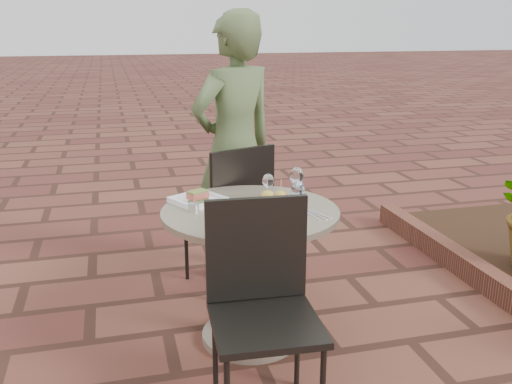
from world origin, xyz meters
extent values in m
plane|color=brown|center=(0.00, 0.00, 0.00)|extent=(60.00, 60.00, 0.00)
cylinder|color=gray|center=(0.01, 0.25, 0.02)|extent=(0.52, 0.52, 0.04)
cylinder|color=gray|center=(0.01, 0.25, 0.35)|extent=(0.08, 0.08, 0.70)
cylinder|color=gray|center=(0.01, 0.25, 0.71)|extent=(0.90, 0.90, 0.03)
cube|color=black|center=(0.03, 0.96, 0.45)|extent=(0.57, 0.57, 0.03)
cube|color=black|center=(0.10, 0.77, 0.70)|extent=(0.42, 0.18, 0.46)
cylinder|color=black|center=(0.14, 1.21, 0.22)|extent=(0.02, 0.02, 0.44)
cylinder|color=black|center=(-0.22, 1.07, 0.22)|extent=(0.02, 0.02, 0.44)
cylinder|color=black|center=(0.27, 0.85, 0.22)|extent=(0.02, 0.02, 0.44)
cylinder|color=black|center=(-0.08, 0.72, 0.22)|extent=(0.02, 0.02, 0.44)
cube|color=black|center=(-0.08, -0.39, 0.45)|extent=(0.47, 0.47, 0.03)
cube|color=black|center=(-0.07, -0.19, 0.70)|extent=(0.44, 0.06, 0.46)
cylinder|color=black|center=(-0.26, -0.19, 0.22)|extent=(0.02, 0.02, 0.44)
cylinder|color=black|center=(0.12, -0.22, 0.22)|extent=(0.02, 0.02, 0.44)
imported|color=#475A32|center=(0.12, 1.12, 0.86)|extent=(0.74, 0.63, 1.72)
cube|color=white|center=(-0.23, 0.43, 0.74)|extent=(0.32, 0.32, 0.01)
cube|color=#C35545|center=(-0.23, 0.43, 0.77)|extent=(0.12, 0.11, 0.03)
cube|color=#606C30|center=(-0.23, 0.43, 0.79)|extent=(0.12, 0.10, 0.01)
cube|color=white|center=(0.12, 0.19, 0.74)|extent=(0.32, 0.32, 0.01)
cube|color=white|center=(0.05, 0.07, 0.74)|extent=(0.26, 0.26, 0.01)
ellipsoid|color=#DD5B7A|center=(0.01, 0.00, 0.75)|extent=(0.05, 0.04, 0.02)
cylinder|color=white|center=(0.23, 0.15, 0.73)|extent=(0.06, 0.06, 0.00)
cylinder|color=white|center=(0.23, 0.15, 0.77)|extent=(0.01, 0.01, 0.07)
ellipsoid|color=white|center=(0.23, 0.15, 0.85)|extent=(0.07, 0.07, 0.09)
cylinder|color=white|center=(0.23, 0.15, 0.84)|extent=(0.05, 0.05, 0.04)
cylinder|color=white|center=(0.14, 0.38, 0.73)|extent=(0.05, 0.05, 0.00)
cylinder|color=white|center=(0.14, 0.38, 0.77)|extent=(0.01, 0.01, 0.06)
ellipsoid|color=white|center=(0.14, 0.38, 0.84)|extent=(0.06, 0.06, 0.08)
cylinder|color=white|center=(0.29, 0.35, 0.73)|extent=(0.06, 0.06, 0.00)
cylinder|color=white|center=(0.29, 0.35, 0.77)|extent=(0.01, 0.01, 0.08)
ellipsoid|color=white|center=(0.29, 0.35, 0.86)|extent=(0.08, 0.08, 0.09)
cylinder|color=silver|center=(-0.27, 0.29, 0.75)|extent=(0.07, 0.07, 0.04)
cube|color=brown|center=(1.60, 0.30, 0.07)|extent=(0.12, 3.00, 0.15)
camera|label=1|loc=(-0.64, -2.40, 1.63)|focal=40.00mm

